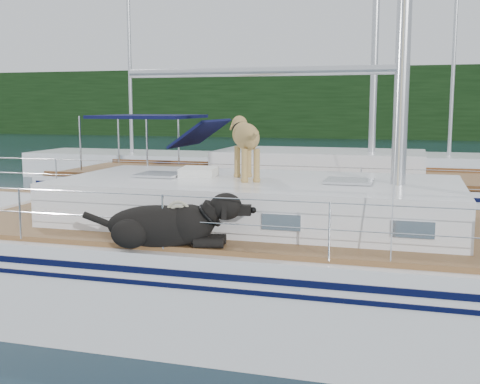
% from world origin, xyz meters
% --- Properties ---
extents(ground, '(120.00, 120.00, 0.00)m').
position_xyz_m(ground, '(0.00, 0.00, 0.00)').
color(ground, black).
rests_on(ground, ground).
extents(tree_line, '(90.00, 3.00, 6.00)m').
position_xyz_m(tree_line, '(0.00, 45.00, 3.00)').
color(tree_line, black).
rests_on(tree_line, ground).
extents(shore_bank, '(92.00, 1.00, 1.20)m').
position_xyz_m(shore_bank, '(0.00, 46.20, 0.60)').
color(shore_bank, '#595147').
rests_on(shore_bank, ground).
extents(main_sailboat, '(12.00, 3.95, 14.01)m').
position_xyz_m(main_sailboat, '(0.09, -0.01, 0.68)').
color(main_sailboat, white).
rests_on(main_sailboat, ground).
extents(neighbor_sailboat, '(11.00, 3.50, 13.30)m').
position_xyz_m(neighbor_sailboat, '(-0.47, 6.54, 0.63)').
color(neighbor_sailboat, white).
rests_on(neighbor_sailboat, ground).
extents(bg_boat_west, '(8.00, 3.00, 11.65)m').
position_xyz_m(bg_boat_west, '(-8.00, 14.00, 0.45)').
color(bg_boat_west, white).
rests_on(bg_boat_west, ground).
extents(bg_boat_center, '(7.20, 3.00, 11.65)m').
position_xyz_m(bg_boat_center, '(4.00, 16.00, 0.45)').
color(bg_boat_center, white).
rests_on(bg_boat_center, ground).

